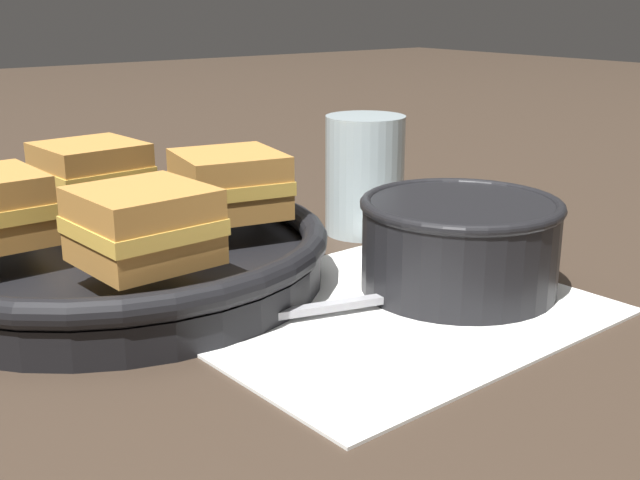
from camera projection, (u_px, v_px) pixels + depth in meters
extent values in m
plane|color=#382B21|center=(350.00, 297.00, 0.55)|extent=(4.00, 4.00, 0.00)
cube|color=white|center=(387.00, 307.00, 0.52)|extent=(0.27, 0.23, 0.00)
cylinder|color=black|center=(459.00, 247.00, 0.55)|extent=(0.13, 0.13, 0.06)
cylinder|color=#C14C19|center=(461.00, 220.00, 0.54)|extent=(0.12, 0.12, 0.01)
torus|color=black|center=(461.00, 205.00, 0.54)|extent=(0.14, 0.14, 0.01)
cube|color=#9E9EA3|center=(346.00, 304.00, 0.51)|extent=(0.11, 0.04, 0.01)
ellipsoid|color=#9E9EA3|center=(459.00, 287.00, 0.54)|extent=(0.06, 0.04, 0.01)
cylinder|color=black|center=(119.00, 267.00, 0.57)|extent=(0.29, 0.29, 0.02)
torus|color=black|center=(117.00, 239.00, 0.56)|extent=(0.30, 0.30, 0.02)
cube|color=#B27A38|center=(145.00, 248.00, 0.49)|extent=(0.08, 0.08, 0.02)
cube|color=gold|center=(143.00, 225.00, 0.48)|extent=(0.08, 0.08, 0.01)
cube|color=#B27A38|center=(142.00, 203.00, 0.48)|extent=(0.08, 0.08, 0.02)
cube|color=#B27A38|center=(230.00, 202.00, 0.59)|extent=(0.09, 0.09, 0.02)
cube|color=gold|center=(229.00, 183.00, 0.59)|extent=(0.09, 0.09, 0.01)
cube|color=#B27A38|center=(229.00, 165.00, 0.59)|extent=(0.09, 0.09, 0.02)
cube|color=#B27A38|center=(92.00, 189.00, 0.63)|extent=(0.08, 0.08, 0.02)
cube|color=gold|center=(91.00, 172.00, 0.63)|extent=(0.08, 0.08, 0.01)
cube|color=#B27A38|center=(89.00, 155.00, 0.62)|extent=(0.08, 0.08, 0.02)
cylinder|color=silver|center=(365.00, 175.00, 0.68)|extent=(0.07, 0.07, 0.10)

